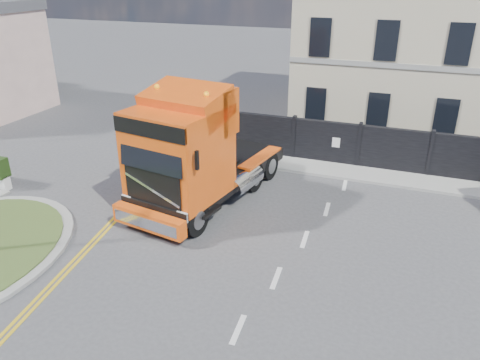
% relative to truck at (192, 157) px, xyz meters
% --- Properties ---
extents(ground, '(120.00, 120.00, 0.00)m').
position_rel_truck_xyz_m(ground, '(1.27, -2.83, -2.04)').
color(ground, '#424244').
rests_on(ground, ground).
extents(hoarding_fence, '(18.80, 0.25, 2.00)m').
position_rel_truck_xyz_m(hoarding_fence, '(7.82, 6.17, -1.04)').
color(hoarding_fence, black).
rests_on(hoarding_fence, ground).
extents(georgian_building, '(12.30, 10.30, 12.80)m').
position_rel_truck_xyz_m(georgian_building, '(7.27, 13.67, 3.73)').
color(georgian_building, '#C0B499').
rests_on(georgian_building, ground).
extents(pavement_far, '(20.00, 1.60, 0.12)m').
position_rel_truck_xyz_m(pavement_far, '(7.27, 5.27, -1.98)').
color(pavement_far, gray).
rests_on(pavement_far, ground).
extents(truck, '(4.07, 7.98, 4.56)m').
position_rel_truck_xyz_m(truck, '(0.00, 0.00, 0.00)').
color(truck, black).
rests_on(truck, ground).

